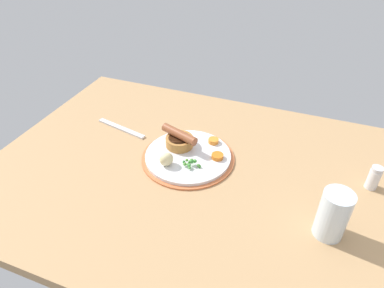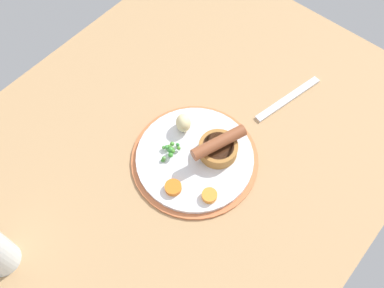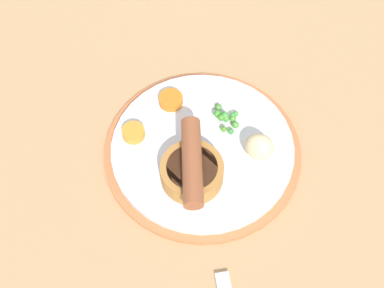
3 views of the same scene
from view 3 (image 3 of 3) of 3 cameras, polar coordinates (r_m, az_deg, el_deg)
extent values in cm
cube|color=tan|center=(73.88, 3.11, 1.62)|extent=(110.00, 80.00, 3.00)
cylinder|color=#CC6B3D|center=(69.85, 1.12, -0.76)|extent=(25.76, 25.76, 0.50)
cylinder|color=silver|center=(69.46, 1.12, -0.57)|extent=(23.70, 23.70, 1.40)
cylinder|color=#AD7538|center=(65.39, 0.00, -3.03)|extent=(7.79, 7.79, 2.75)
cylinder|color=#472614|center=(64.32, 0.00, -2.50)|extent=(6.23, 6.23, 0.30)
cylinder|color=brown|center=(63.14, 0.00, -1.91)|extent=(11.62, 6.08, 2.41)
sphere|color=#368538|center=(69.98, 3.21, 3.06)|extent=(0.90, 0.90, 0.90)
sphere|color=#4D8E26|center=(69.76, 3.37, 2.69)|extent=(0.81, 0.81, 0.81)
sphere|color=#3C8428|center=(69.91, 3.22, 3.03)|extent=(0.92, 0.92, 0.92)
sphere|color=#4C9335|center=(69.96, 4.66, 2.06)|extent=(0.91, 0.91, 0.91)
sphere|color=#4D893B|center=(71.64, 3.04, 4.02)|extent=(0.87, 0.87, 0.87)
sphere|color=#498733|center=(69.80, 3.31, 2.98)|extent=(0.94, 0.94, 0.94)
sphere|color=#468D26|center=(69.44, 3.42, 1.59)|extent=(0.76, 0.76, 0.76)
sphere|color=#378A33|center=(69.76, 3.23, 2.73)|extent=(0.82, 0.82, 0.82)
sphere|color=#4A9035|center=(70.28, 4.37, 2.72)|extent=(0.84, 0.84, 0.84)
sphere|color=green|center=(69.79, 3.32, 3.00)|extent=(0.99, 0.99, 0.99)
sphere|color=#4A9228|center=(70.03, 3.23, 3.02)|extent=(0.74, 0.74, 0.74)
sphere|color=#408B38|center=(69.90, 3.70, 2.73)|extent=(0.83, 0.83, 0.83)
sphere|color=green|center=(70.28, 2.75, 3.21)|extent=(0.99, 0.99, 0.99)
sphere|color=#36833A|center=(69.46, 4.01, 1.31)|extent=(0.76, 0.76, 0.76)
sphere|color=#4B8A35|center=(69.93, 3.40, 3.00)|extent=(0.86, 0.86, 0.86)
sphere|color=#42943E|center=(70.59, 4.41, 3.04)|extent=(0.89, 0.89, 0.89)
sphere|color=#428B2D|center=(69.78, 3.14, 2.85)|extent=(0.92, 0.92, 0.92)
sphere|color=green|center=(70.12, 3.44, 3.14)|extent=(0.90, 0.90, 0.90)
sphere|color=#4B9739|center=(71.11, 4.69, 3.24)|extent=(0.75, 0.75, 0.75)
sphere|color=#428E33|center=(71.89, 2.52, 3.97)|extent=(0.79, 0.79, 0.79)
ellipsoid|color=beige|center=(67.19, 7.20, -0.29)|extent=(4.79, 4.83, 3.70)
cylinder|color=orange|center=(72.33, -2.28, 4.72)|extent=(3.55, 3.55, 1.17)
cylinder|color=orange|center=(69.66, -6.27, 1.21)|extent=(3.92, 3.92, 1.23)
camera|label=1|loc=(1.03, 50.65, 45.77)|focal=32.00mm
camera|label=2|loc=(0.67, -66.30, 56.57)|focal=40.00mm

